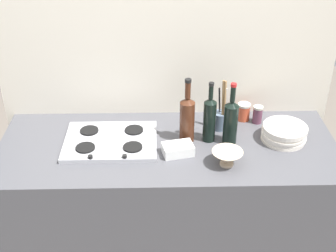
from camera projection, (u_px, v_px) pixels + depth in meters
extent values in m
cube|color=#4C4C51|center=(168.00, 210.00, 2.65)|extent=(1.80, 0.70, 0.90)
cube|color=beige|center=(166.00, 72.00, 2.61)|extent=(1.90, 0.06, 2.30)
cube|color=#B2B2B7|center=(111.00, 141.00, 2.42)|extent=(0.49, 0.37, 0.02)
cylinder|color=black|center=(85.00, 148.00, 2.34)|extent=(0.10, 0.10, 0.01)
cylinder|color=black|center=(133.00, 147.00, 2.35)|extent=(0.10, 0.10, 0.01)
cylinder|color=black|center=(89.00, 131.00, 2.48)|extent=(0.10, 0.10, 0.01)
cylinder|color=black|center=(134.00, 130.00, 2.49)|extent=(0.10, 0.10, 0.01)
cylinder|color=black|center=(90.00, 157.00, 2.27)|extent=(0.02, 0.02, 0.02)
cylinder|color=black|center=(125.00, 156.00, 2.27)|extent=(0.02, 0.02, 0.02)
cylinder|color=silver|center=(283.00, 139.00, 2.46)|extent=(0.24, 0.24, 0.01)
cylinder|color=silver|center=(284.00, 137.00, 2.45)|extent=(0.24, 0.24, 0.01)
cylinder|color=silver|center=(283.00, 135.00, 2.45)|extent=(0.24, 0.24, 0.01)
cylinder|color=silver|center=(284.00, 133.00, 2.43)|extent=(0.24, 0.24, 0.01)
cylinder|color=silver|center=(284.00, 131.00, 2.43)|extent=(0.24, 0.24, 0.01)
cylinder|color=silver|center=(285.00, 129.00, 2.42)|extent=(0.24, 0.24, 0.01)
cylinder|color=silver|center=(285.00, 127.00, 2.42)|extent=(0.24, 0.24, 0.01)
cylinder|color=black|center=(230.00, 124.00, 2.38)|extent=(0.08, 0.08, 0.22)
cone|color=black|center=(232.00, 104.00, 2.32)|extent=(0.08, 0.08, 0.03)
cylinder|color=black|center=(233.00, 94.00, 2.29)|extent=(0.03, 0.03, 0.09)
cylinder|color=#B21E1E|center=(234.00, 85.00, 2.26)|extent=(0.03, 0.03, 0.02)
cylinder|color=black|center=(209.00, 122.00, 2.40)|extent=(0.07, 0.07, 0.23)
cone|color=black|center=(211.00, 101.00, 2.33)|extent=(0.07, 0.07, 0.02)
cylinder|color=black|center=(211.00, 92.00, 2.31)|extent=(0.02, 0.02, 0.07)
cylinder|color=black|center=(211.00, 84.00, 2.29)|extent=(0.03, 0.03, 0.02)
cylinder|color=#472314|center=(187.00, 122.00, 2.40)|extent=(0.08, 0.08, 0.23)
cone|color=#472314|center=(188.00, 100.00, 2.33)|extent=(0.08, 0.08, 0.03)
cylinder|color=#472314|center=(188.00, 90.00, 2.30)|extent=(0.03, 0.03, 0.09)
cylinder|color=black|center=(188.00, 81.00, 2.27)|extent=(0.03, 0.03, 0.02)
cylinder|color=beige|center=(227.00, 164.00, 2.26)|extent=(0.07, 0.07, 0.01)
cone|color=beige|center=(227.00, 157.00, 2.24)|extent=(0.15, 0.15, 0.07)
cube|color=white|center=(178.00, 149.00, 2.33)|extent=(0.17, 0.13, 0.05)
cylinder|color=slate|center=(220.00, 121.00, 2.53)|extent=(0.08, 0.08, 0.10)
cylinder|color=#B7B7B2|center=(224.00, 105.00, 2.49)|extent=(0.02, 0.04, 0.22)
cylinder|color=#262626|center=(220.00, 105.00, 2.50)|extent=(0.02, 0.02, 0.21)
cylinder|color=#997247|center=(225.00, 104.00, 2.46)|extent=(0.02, 0.04, 0.26)
cylinder|color=#997247|center=(223.00, 103.00, 2.46)|extent=(0.02, 0.04, 0.26)
cylinder|color=#66384C|center=(257.00, 115.00, 2.59)|extent=(0.05, 0.05, 0.09)
cylinder|color=beige|center=(258.00, 108.00, 2.56)|extent=(0.06, 0.06, 0.01)
cylinder|color=#C64C2D|center=(244.00, 113.00, 2.62)|extent=(0.07, 0.07, 0.09)
cylinder|color=beige|center=(244.00, 105.00, 2.59)|extent=(0.07, 0.07, 0.01)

